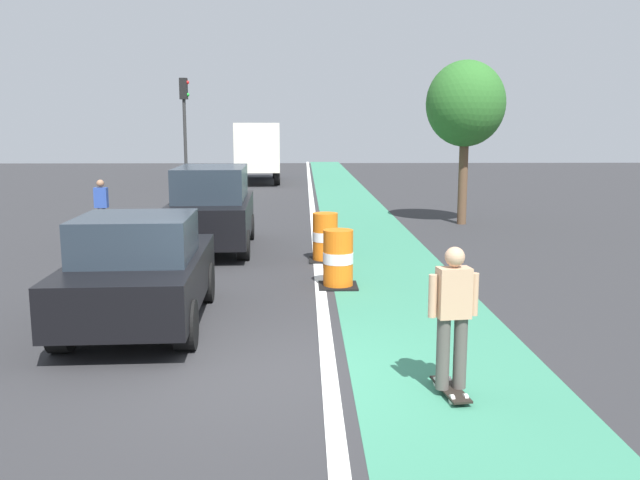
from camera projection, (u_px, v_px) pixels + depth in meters
name	position (u px, v px, depth m)	size (l,w,h in m)	color
ground_plane	(256.00, 371.00, 8.25)	(100.00, 100.00, 0.00)	#2D2D30
bike_lane_strip	(364.00, 227.00, 20.13)	(2.50, 80.00, 0.01)	#387F60
lane_divider_stripe	(314.00, 228.00, 20.10)	(0.20, 80.00, 0.01)	silver
skateboarder_on_lane	(453.00, 316.00, 7.35)	(0.57, 0.82, 1.69)	black
parked_sedan_nearest	(140.00, 271.00, 10.05)	(2.06, 4.18, 1.70)	black
parked_suv_second	(212.00, 208.00, 16.37)	(2.06, 4.67, 2.04)	black
traffic_barrel_front	(338.00, 259.00, 12.51)	(0.73, 0.73, 1.09)	orange
traffic_barrel_mid	(325.00, 238.00, 14.97)	(0.73, 0.73, 1.09)	orange
delivery_truck_down_block	(257.00, 149.00, 36.93)	(2.75, 7.72, 3.23)	silver
traffic_light_corner	(185.00, 116.00, 29.01)	(0.41, 0.32, 5.10)	#2D2D2D
pedestrian_crossing	(102.00, 208.00, 17.86)	(0.34, 0.20, 1.61)	#33333D
street_tree_sidewalk	(466.00, 105.00, 20.30)	(2.40, 2.40, 5.00)	brown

